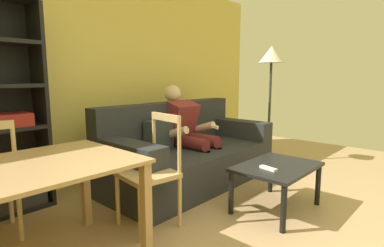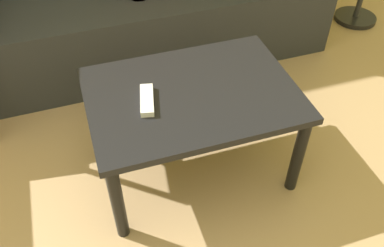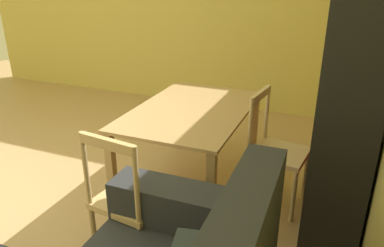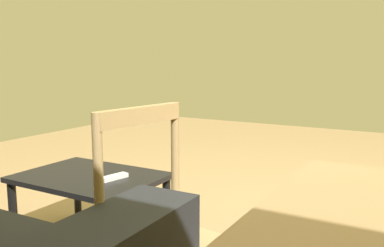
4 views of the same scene
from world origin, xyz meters
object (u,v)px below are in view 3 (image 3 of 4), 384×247
at_px(dining_chair_near_wall, 276,152).
at_px(dining_chair_facing_couch, 130,200).
at_px(dining_table, 192,120).
at_px(bookshelf, 348,128).

relative_size(dining_chair_near_wall, dining_chair_facing_couch, 1.00).
distance_m(dining_table, dining_chair_facing_couch, 1.04).
height_order(dining_table, dining_chair_near_wall, dining_chair_near_wall).
bearing_deg(bookshelf, dining_chair_facing_couch, -55.65).
xyz_separation_m(dining_table, dining_chair_near_wall, (-0.00, 0.73, -0.17)).
relative_size(dining_table, dining_chair_facing_couch, 1.45).
xyz_separation_m(dining_chair_near_wall, dining_chair_facing_couch, (1.03, -0.73, -0.00)).
xyz_separation_m(bookshelf, dining_table, (-0.19, -1.21, -0.19)).
distance_m(dining_table, dining_chair_near_wall, 0.75).
height_order(bookshelf, dining_chair_facing_couch, bookshelf).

